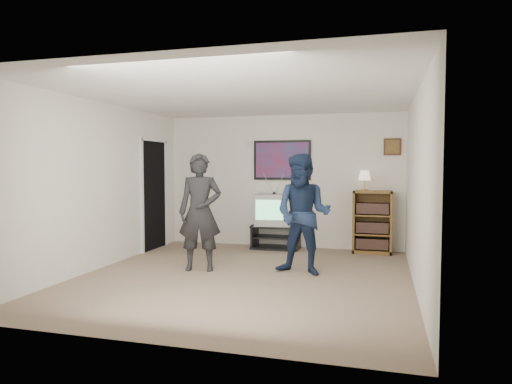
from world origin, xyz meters
The scene contains 13 objects.
room_shell centered at (0.00, 0.35, 1.25)m, with size 4.51×5.00×2.51m.
media_stand centered at (-0.06, 2.23, 0.22)m, with size 0.88×0.49×0.44m.
crt_television centered at (-0.09, 2.23, 0.73)m, with size 0.69×0.58×0.58m, color #9E9D98, non-canonical shape.
bookshelf centered at (1.68, 2.28, 0.55)m, with size 0.67×0.38×1.11m, color brown, non-canonical shape.
table_lamp centered at (1.53, 2.29, 1.28)m, with size 0.22×0.22×0.35m, color beige, non-canonical shape.
person_tall centered at (-0.75, 0.23, 0.86)m, with size 0.63×0.41×1.73m, color black.
person_short centered at (0.76, 0.39, 0.86)m, with size 0.84×0.65×1.72m, color #172541.
controller_left centered at (-0.80, 0.48, 1.22)m, with size 0.04×0.13×0.04m, color white.
controller_right centered at (0.70, 0.66, 1.01)m, with size 0.03×0.12×0.03m, color white.
poster centered at (0.00, 2.48, 1.65)m, with size 1.10×0.03×0.75m, color black.
air_vent centered at (-0.55, 2.48, 1.95)m, with size 0.28×0.02×0.14m, color white.
small_picture centered at (2.00, 2.48, 1.88)m, with size 0.30×0.03×0.30m, color #422415.
doorway centered at (-2.23, 1.60, 1.00)m, with size 0.03×0.85×2.00m, color black.
Camera 1 is at (1.83, -5.99, 1.55)m, focal length 32.00 mm.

